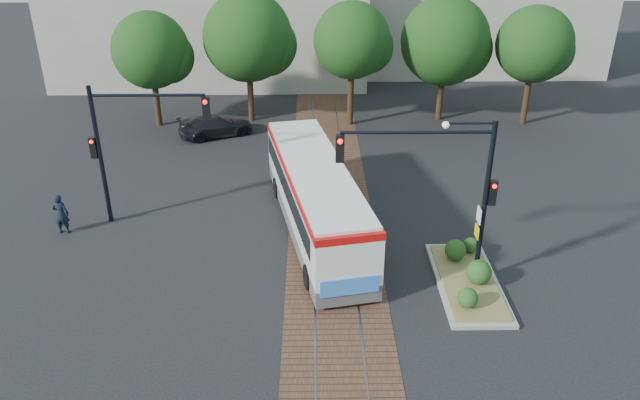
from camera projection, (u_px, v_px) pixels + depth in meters
The scene contains 10 objects.
ground at pixel (334, 270), 23.45m from camera, with size 120.00×120.00×0.00m, color black.
trackbed at pixel (331, 219), 27.02m from camera, with size 3.60×40.00×0.02m.
tree_row at pixel (346, 42), 35.91m from camera, with size 26.40×5.60×7.67m.
warehouses at pixel (315, 19), 47.35m from camera, with size 40.00×13.00×8.00m.
city_bus at pixel (316, 195), 25.40m from camera, with size 4.50×11.38×2.98m.
traffic_island at pixel (468, 275), 22.56m from camera, with size 2.20×5.20×1.13m.
signal_pole_main at pixel (451, 179), 20.90m from camera, with size 5.49×0.46×6.00m.
signal_pole_left at pixel (125, 137), 25.16m from camera, with size 4.99×0.34×6.00m.
officer at pixel (61, 214), 25.60m from camera, with size 0.64×0.42×1.75m, color black.
parked_car at pixel (216, 126), 35.71m from camera, with size 1.72×4.22×1.23m, color black.
Camera 1 is at (-0.82, -19.70, 12.98)m, focal length 35.00 mm.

